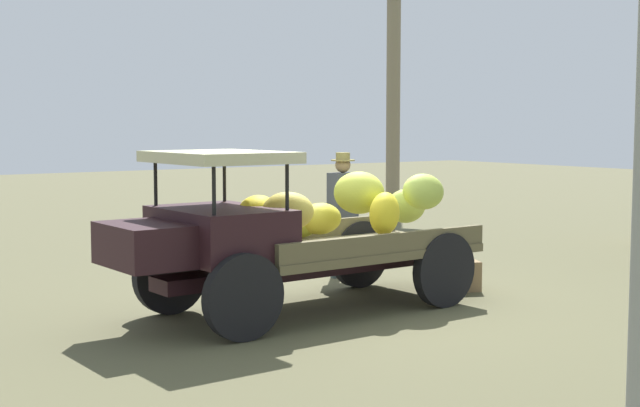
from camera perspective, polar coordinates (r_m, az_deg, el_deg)
ground_plane at (r=10.87m, az=1.46°, el=-6.45°), size 60.00×60.00×0.00m
truck at (r=10.13m, az=-2.44°, el=-2.00°), size 4.52×1.86×1.89m
farmer at (r=12.62m, az=1.49°, el=-0.18°), size 0.52×0.47×1.78m
wooden_crate at (r=11.90m, az=8.67°, el=-4.54°), size 0.70×0.67×0.39m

